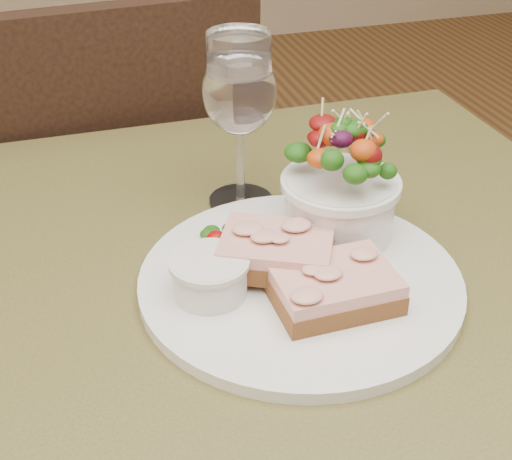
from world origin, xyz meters
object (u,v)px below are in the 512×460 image
object	(u,v)px
dinner_plate	(300,281)
salad_bowl	(341,180)
ramekin	(210,275)
chair_far	(121,302)
sandwich_front	(333,287)
wine_glass	(240,97)
cafe_table	(265,376)
sandwich_back	(277,251)

from	to	relation	value
dinner_plate	salad_bowl	bearing A→B (deg)	43.47
ramekin	salad_bowl	bearing A→B (deg)	21.80
chair_far	ramekin	distance (m)	0.79
dinner_plate	chair_far	bearing A→B (deg)	101.46
sandwich_front	wine_glass	distance (m)	0.23
chair_far	salad_bowl	xyz separation A→B (m)	(0.18, -0.56, 0.53)
dinner_plate	wine_glass	distance (m)	0.20
cafe_table	ramekin	bearing A→B (deg)	177.54
sandwich_front	salad_bowl	bearing A→B (deg)	64.08
chair_far	wine_glass	xyz separation A→B (m)	(0.12, -0.45, 0.58)
sandwich_front	cafe_table	bearing A→B (deg)	139.02
dinner_plate	sandwich_back	bearing A→B (deg)	145.95
ramekin	salad_bowl	xyz separation A→B (m)	(0.15, 0.06, 0.04)
dinner_plate	salad_bowl	distance (m)	0.11
sandwich_back	wine_glass	xyz separation A→B (m)	(0.01, 0.15, 0.09)
ramekin	sandwich_front	bearing A→B (deg)	-23.08
cafe_table	ramekin	xyz separation A→B (m)	(-0.05, 0.00, 0.13)
cafe_table	dinner_plate	bearing A→B (deg)	5.26
ramekin	wine_glass	size ratio (longest dim) A/B	0.37
sandwich_front	ramekin	distance (m)	0.11
dinner_plate	ramekin	world-z (taller)	ramekin
dinner_plate	wine_glass	xyz separation A→B (m)	(-0.01, 0.16, 0.12)
sandwich_back	wine_glass	bearing A→B (deg)	113.19
salad_bowl	wine_glass	bearing A→B (deg)	123.03
cafe_table	sandwich_front	world-z (taller)	sandwich_front
dinner_plate	sandwich_front	world-z (taller)	sandwich_front
sandwich_back	ramekin	distance (m)	0.07
sandwich_front	ramekin	size ratio (longest dim) A/B	1.62
cafe_table	sandwich_back	world-z (taller)	sandwich_back
sandwich_back	wine_glass	distance (m)	0.18
dinner_plate	wine_glass	world-z (taller)	wine_glass
chair_far	ramekin	size ratio (longest dim) A/B	13.79
salad_bowl	sandwich_back	bearing A→B (deg)	-150.77
chair_far	dinner_plate	world-z (taller)	chair_far
cafe_table	dinner_plate	size ratio (longest dim) A/B	2.70
wine_glass	salad_bowl	bearing A→B (deg)	-56.97
sandwich_front	salad_bowl	distance (m)	0.12
chair_far	dinner_plate	distance (m)	0.78
sandwich_back	salad_bowl	size ratio (longest dim) A/B	0.98
cafe_table	chair_far	xyz separation A→B (m)	(-0.09, 0.62, -0.36)
cafe_table	sandwich_back	bearing A→B (deg)	47.02
dinner_plate	wine_glass	bearing A→B (deg)	93.16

